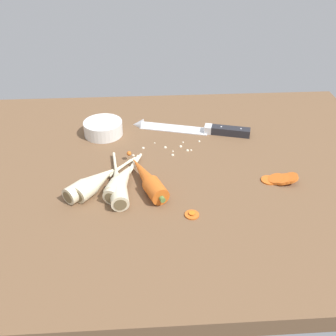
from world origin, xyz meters
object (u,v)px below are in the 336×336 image
Objects in this scene: parsnip_mid_left at (92,182)px; parsnip_back at (118,185)px; parsnip_front at (96,182)px; whole_carrot at (147,178)px; prep_bowl at (103,128)px; parsnip_outer at (121,180)px; parsnip_mid_right at (122,181)px; carrot_slice_stack at (281,179)px; carrot_slice_stray_near at (192,214)px; chefs_knife at (188,128)px.

parsnip_mid_left and parsnip_back have the same top height.
parsnip_mid_left is at bearing 177.88° from parsnip_front.
parsnip_front is 0.73× the size of parsnip_back.
prep_bowl is at bearing 115.11° from whole_carrot.
parsnip_front is 0.93× the size of parsnip_outer.
parsnip_mid_right is 0.87× the size of parsnip_back.
parsnip_front is at bearing -179.70° from carrot_slice_stack.
prep_bowl is at bearing 88.24° from parsnip_mid_left.
whole_carrot is 0.91× the size of parsnip_back.
parsnip_mid_right is at bearing -173.78° from whole_carrot.
parsnip_mid_left is 0.78× the size of parsnip_back.
parsnip_mid_left is 26.37cm from prep_bowl.
parsnip_mid_right is 27.10cm from prep_bowl.
parsnip_outer is 19.30cm from carrot_slice_stray_near.
parsnip_outer is (-6.13, 0.04, -0.12)cm from whole_carrot.
parsnip_outer is (-0.19, 0.69, 0.00)cm from parsnip_mid_right.
whole_carrot reaches higher than prep_bowl.
whole_carrot is 6.13cm from parsnip_outer.
chefs_knife is 1.72× the size of parsnip_mid_right.
parsnip_outer is at bearing -77.01° from prep_bowl.
carrot_slice_stray_near is (21.14, -10.71, -1.62)cm from parsnip_front.
parsnip_mid_left is at bearing 154.18° from carrot_slice_stray_near.
parsnip_front is 26.40cm from prep_bowl.
parsnip_mid_left is (-25.43, -27.22, 1.33)cm from chefs_knife.
parsnip_front reaches higher than chefs_knife.
whole_carrot is 6.63× the size of carrot_slice_stray_near.
carrot_slice_stray_near is (15.29, -10.72, -1.62)cm from parsnip_mid_right.
parsnip_front is 0.93× the size of parsnip_mid_left.
carrot_slice_stray_near is at bearing -26.87° from parsnip_front.
carrot_slice_stack is (37.88, 0.22, -1.15)cm from parsnip_mid_right.
parsnip_front is 5.16cm from parsnip_back.
parsnip_back is 2.07cm from parsnip_outer.
parsnip_back is at bearing -177.79° from carrot_slice_stack.
parsnip_mid_left and parsnip_outer have the same top height.
parsnip_back is (-19.35, -28.53, 1.33)cm from chefs_knife.
parsnip_back is (5.00, -1.27, -0.00)cm from parsnip_front.
chefs_knife is 1.66× the size of whole_carrot.
parsnip_back and parsnip_outer have the same top height.
prep_bowl is (-21.41, 37.11, 1.79)cm from carrot_slice_stray_near.
parsnip_front is 1.52× the size of prep_bowl.
parsnip_mid_left reaches higher than carrot_slice_stack.
carrot_slice_stray_near is at bearing -35.02° from parsnip_mid_right.
whole_carrot is 12.89cm from parsnip_mid_left.
whole_carrot is at bearing 15.80° from parsnip_back.
prep_bowl is at bearing 119.98° from carrot_slice_stray_near.
parsnip_mid_left is at bearing -133.05° from chefs_knife.
parsnip_front is 5.85cm from parsnip_mid_right.
parsnip_outer is at bearing 143.61° from carrot_slice_stray_near.
parsnip_mid_left is (-1.08, 0.04, -0.00)cm from parsnip_front.
parsnip_mid_left reaches higher than chefs_knife.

